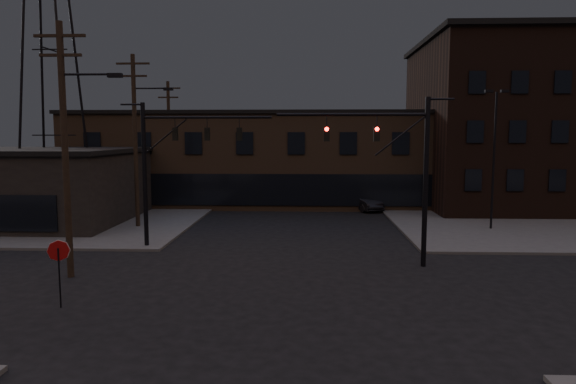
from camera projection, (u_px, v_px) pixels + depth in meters
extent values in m
plane|color=black|center=(283.00, 293.00, 20.32)|extent=(140.00, 140.00, 0.00)
cube|color=#474744|center=(569.00, 212.00, 41.30)|extent=(30.00, 30.00, 0.15)
cube|color=#474744|center=(34.00, 209.00, 43.03)|extent=(30.00, 30.00, 0.15)
cube|color=brown|center=(298.00, 160.00, 47.69)|extent=(40.00, 12.00, 8.00)
cube|color=black|center=(550.00, 127.00, 44.51)|extent=(22.00, 16.00, 14.00)
cube|color=black|center=(15.00, 188.00, 36.73)|extent=(16.00, 12.00, 5.00)
cylinder|color=black|center=(426.00, 183.00, 24.10)|extent=(0.24, 0.24, 8.00)
cylinder|color=black|center=(352.00, 114.00, 23.89)|extent=(7.00, 0.14, 0.14)
cube|color=#FF140C|center=(377.00, 134.00, 23.94)|extent=(0.28, 0.22, 0.70)
cube|color=#FF140C|center=(327.00, 134.00, 24.03)|extent=(0.28, 0.22, 0.70)
cylinder|color=black|center=(145.00, 176.00, 28.14)|extent=(0.24, 0.24, 8.00)
cylinder|color=black|center=(207.00, 117.00, 27.66)|extent=(7.00, 0.14, 0.14)
cube|color=black|center=(175.00, 134.00, 27.82)|extent=(0.28, 0.22, 0.70)
cube|color=black|center=(207.00, 134.00, 27.75)|extent=(0.28, 0.22, 0.70)
cube|color=black|center=(239.00, 134.00, 27.69)|extent=(0.28, 0.22, 0.70)
cylinder|color=black|center=(59.00, 278.00, 18.53)|extent=(0.06, 0.06, 2.20)
cylinder|color=maroon|center=(58.00, 251.00, 18.44)|extent=(0.72, 0.33, 0.76)
cylinder|color=black|center=(65.00, 152.00, 22.08)|extent=(0.28, 0.28, 11.00)
cube|color=black|center=(60.00, 36.00, 21.54)|extent=(2.20, 0.12, 0.12)
cube|color=black|center=(60.00, 55.00, 21.63)|extent=(1.80, 0.12, 0.12)
cube|color=black|center=(115.00, 75.00, 21.63)|extent=(0.60, 0.25, 0.18)
cylinder|color=black|center=(135.00, 143.00, 34.01)|extent=(0.28, 0.28, 11.50)
cube|color=black|center=(133.00, 64.00, 33.44)|extent=(2.20, 0.12, 0.12)
cube|color=black|center=(133.00, 76.00, 33.53)|extent=(1.80, 0.12, 0.12)
cube|color=black|center=(168.00, 89.00, 33.54)|extent=(0.60, 0.25, 0.18)
cylinder|color=black|center=(169.00, 144.00, 45.99)|extent=(0.28, 0.28, 11.00)
cube|color=black|center=(168.00, 88.00, 45.46)|extent=(2.20, 0.12, 0.12)
cube|color=black|center=(168.00, 97.00, 45.54)|extent=(1.80, 0.12, 0.12)
cylinder|color=black|center=(494.00, 162.00, 33.22)|extent=(0.14, 0.14, 9.00)
cube|color=black|center=(489.00, 91.00, 32.74)|extent=(0.50, 0.28, 0.18)
cube|color=black|center=(505.00, 91.00, 32.71)|extent=(0.50, 0.28, 0.18)
cylinder|color=black|center=(552.00, 159.00, 37.95)|extent=(0.14, 0.14, 9.00)
cube|color=black|center=(548.00, 97.00, 37.48)|extent=(0.50, 0.28, 0.18)
cube|color=black|center=(562.00, 97.00, 37.44)|extent=(0.50, 0.28, 0.18)
imported|color=black|center=(517.00, 205.00, 39.52)|extent=(4.57, 2.11, 1.52)
imported|color=black|center=(362.00, 201.00, 42.88)|extent=(3.32, 4.77, 1.49)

